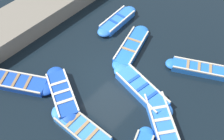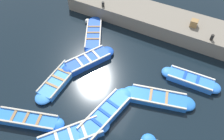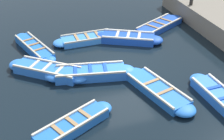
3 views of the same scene
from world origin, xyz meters
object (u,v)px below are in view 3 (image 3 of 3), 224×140
Objects in this scene: boat_bow_out at (72,126)px; boat_broadside at (87,39)px; boat_mid_row at (128,38)px; boat_alongside at (91,73)px; buoy_orange_near at (167,16)px; bollard_north at (191,2)px; boat_outer_left at (47,71)px; boat_far_corner at (159,26)px; boat_stern_in at (157,90)px; boat_near_quay at (34,48)px; boat_outer_right at (219,96)px.

boat_broadside is at bearing -108.28° from boat_bow_out.
boat_mid_row is 1.07× the size of boat_bow_out.
buoy_orange_near is at bearing -140.61° from boat_alongside.
boat_mid_row is 10.48× the size of bollard_north.
boat_broadside is 10.84× the size of buoy_orange_near.
buoy_orange_near is at bearing -151.71° from boat_outer_left.
boat_alongside is at bearing 30.71° from bollard_north.
boat_broadside is at bearing 7.62° from bollard_north.
boat_far_corner is 2.47m from bollard_north.
bollard_north reaches higher than boat_stern_in.
boat_stern_in is at bearing 129.67° from boat_near_quay.
boat_bow_out is at bearing 95.77° from boat_near_quay.
boat_alongside is (2.25, -1.98, 0.05)m from boat_stern_in.
boat_outer_left reaches higher than boat_broadside.
bollard_north is 1.04× the size of buoy_orange_near.
boat_broadside is at bearing -17.79° from boat_mid_row.
boat_alongside reaches higher than boat_broadside.
boat_far_corner is at bearing -142.98° from boat_alongside.
boat_outer_left is at bearing -33.14° from boat_outer_right.
boat_stern_in is at bearing -29.41° from boat_outer_right.
boat_outer_right is (0.79, 6.96, 0.02)m from boat_far_corner.
boat_outer_right is 10.05× the size of buoy_orange_near.
bollard_north is at bearing -149.29° from boat_alongside.
boat_broadside is (-2.78, -0.22, -0.03)m from boat_near_quay.
boat_outer_left is (4.51, 1.98, -0.00)m from boat_mid_row.
boat_stern_in reaches higher than buoy_orange_near.
boat_outer_left is (2.45, 2.64, 0.04)m from boat_broadside.
boat_bow_out is at bearing 46.57° from boat_far_corner.
boat_mid_row is 1.00× the size of boat_broadside.
boat_near_quay is 0.95× the size of boat_far_corner.
buoy_orange_near is (-1.07, -1.22, 0.01)m from boat_far_corner.
boat_alongside reaches higher than boat_bow_out.
boat_mid_row is 4.85m from boat_near_quay.
boat_stern_in is 11.31× the size of bollard_north.
boat_stern_in is 3.00m from boat_alongside.
boat_mid_row is at bearing 24.44° from boat_far_corner.
bollard_north is (-8.70, -7.37, 1.02)m from boat_bow_out.
boat_mid_row is at bearing 162.21° from boat_broadside.
boat_near_quay is 1.13× the size of boat_outer_right.
boat_outer_right reaches higher than boat_stern_in.
boat_far_corner is (-2.83, -5.81, 0.00)m from boat_stern_in.
boat_alongside is at bearing -41.43° from boat_stern_in.
boat_broadside is at bearing -74.19° from boat_stern_in.
boat_near_quay reaches higher than boat_outer_right.
boat_outer_right is (-1.52, 5.91, -0.01)m from boat_mid_row.
boat_broadside is 6.70m from bollard_north.
boat_bow_out reaches higher than buoy_orange_near.
boat_alongside is 3.37m from boat_bow_out.
boat_stern_in is at bearing 51.42° from bollard_north.
boat_bow_out is 1.01× the size of boat_outer_right.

